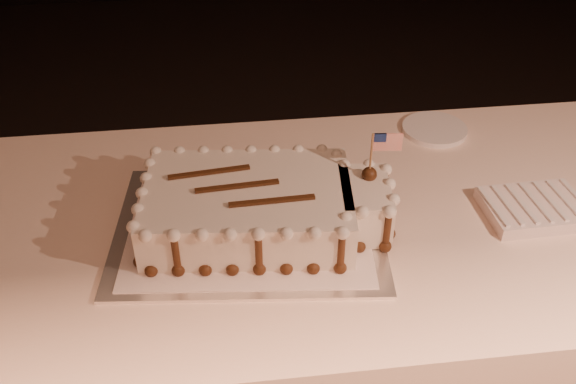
{
  "coord_description": "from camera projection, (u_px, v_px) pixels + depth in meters",
  "views": [
    {
      "loc": [
        -0.17,
        -0.43,
        1.6
      ],
      "look_at": [
        -0.05,
        0.57,
        0.84
      ],
      "focal_mm": 40.0,
      "sensor_mm": 36.0,
      "label": 1
    }
  ],
  "objects": [
    {
      "name": "cake_board",
      "position": [
        249.0,
        228.0,
        1.31
      ],
      "size": [
        0.58,
        0.46,
        0.01
      ],
      "primitive_type": "cube",
      "rotation": [
        0.0,
        0.0,
        -0.1
      ],
      "color": "white",
      "rests_on": "banquet_table"
    },
    {
      "name": "sheet_cake",
      "position": [
        263.0,
        207.0,
        1.27
      ],
      "size": [
        0.53,
        0.33,
        0.2
      ],
      "color": "white",
      "rests_on": "doily"
    },
    {
      "name": "doily",
      "position": [
        249.0,
        226.0,
        1.3
      ],
      "size": [
        0.52,
        0.41,
        0.0
      ],
      "primitive_type": "cube",
      "rotation": [
        0.0,
        0.0,
        -0.1
      ],
      "color": "white",
      "rests_on": "cake_board"
    },
    {
      "name": "napkin_stack",
      "position": [
        534.0,
        208.0,
        1.34
      ],
      "size": [
        0.21,
        0.16,
        0.03
      ],
      "color": "white",
      "rests_on": "banquet_table"
    },
    {
      "name": "banquet_table",
      "position": [
        306.0,
        335.0,
        1.57
      ],
      "size": [
        2.4,
        0.8,
        0.75
      ],
      "primitive_type": "cube",
      "color": "#FFDCC5",
      "rests_on": "ground"
    },
    {
      "name": "side_plate",
      "position": [
        434.0,
        129.0,
        1.61
      ],
      "size": [
        0.16,
        0.16,
        0.01
      ],
      "primitive_type": "cylinder",
      "color": "white",
      "rests_on": "banquet_table"
    },
    {
      "name": "room_shell",
      "position": [
        445.0,
        43.0,
        0.48
      ],
      "size": [
        6.1,
        8.1,
        2.9
      ],
      "color": "black",
      "rests_on": "ground"
    }
  ]
}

